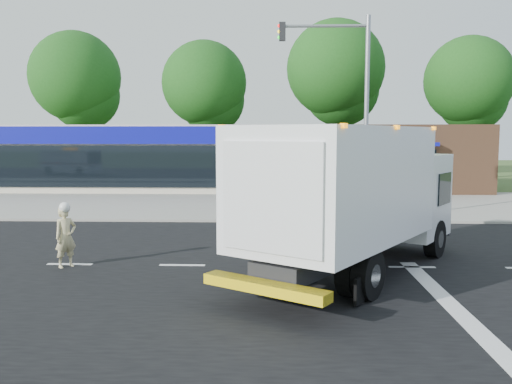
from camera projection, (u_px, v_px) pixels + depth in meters
ground at (296, 267)px, 14.14m from camera, size 120.00×120.00×0.00m
road_asphalt at (296, 267)px, 14.14m from camera, size 60.00×14.00×0.02m
sidewalk at (289, 217)px, 22.29m from camera, size 60.00×2.40×0.12m
parking_apron at (286, 201)px, 28.05m from camera, size 60.00×9.00×0.02m
lane_markings at (356, 280)px, 12.75m from camera, size 55.20×7.00×0.01m
ems_box_truck at (355, 190)px, 13.09m from camera, size 6.58×8.26×3.64m
emergency_worker at (66, 235)px, 14.00m from camera, size 0.67×0.69×1.71m
retail_strip_mall at (141, 157)px, 34.05m from camera, size 18.00×6.20×4.00m
brown_storefront at (397, 158)px, 33.54m from camera, size 10.00×6.70×4.00m
traffic_signal_pole at (350, 96)px, 21.09m from camera, size 3.51×0.25×8.00m
background_trees at (272, 83)px, 41.38m from camera, size 36.77×7.39×12.10m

